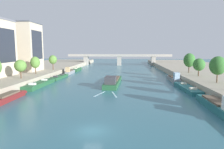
{
  "coord_description": "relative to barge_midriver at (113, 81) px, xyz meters",
  "views": [
    {
      "loc": [
        4.35,
        -24.78,
        10.9
      ],
      "look_at": [
        0.0,
        37.58,
        2.8
      ],
      "focal_mm": 31.37,
      "sensor_mm": 36.0,
      "label": 1
    }
  ],
  "objects": [
    {
      "name": "quay_right",
      "position": [
        40.43,
        19.78,
        0.11
      ],
      "size": [
        36.0,
        170.0,
        2.24
      ],
      "primitive_type": "cube",
      "color": "#A89E89",
      "rests_on": "ground"
    },
    {
      "name": "wake_behind_barge",
      "position": [
        -0.61,
        -13.52,
        -1.0
      ],
      "size": [
        5.59,
        6.03,
        0.03
      ],
      "color": "#A5D1DB",
      "rests_on": "ground"
    },
    {
      "name": "moored_boat_left_downstream",
      "position": [
        -21.54,
        -4.27,
        -0.37
      ],
      "size": [
        3.41,
        16.55,
        2.33
      ],
      "color": "#235633",
      "rests_on": "ground"
    },
    {
      "name": "building_left_middle",
      "position": [
        -38.76,
        16.26,
        10.84
      ],
      "size": [
        15.56,
        11.51,
        19.19
      ],
      "color": "beige",
      "rests_on": "quay_left"
    },
    {
      "name": "tree_right_by_lamp",
      "position": [
        27.44,
        4.45,
        4.97
      ],
      "size": [
        3.75,
        3.75,
        5.75
      ],
      "color": "brown",
      "rests_on": "quay_right"
    },
    {
      "name": "quay_left",
      "position": [
        -41.34,
        19.78,
        0.11
      ],
      "size": [
        36.0,
        170.0,
        2.24
      ],
      "primitive_type": "cube",
      "color": "#A89E89",
      "rests_on": "ground"
    },
    {
      "name": "moored_boat_right_downstream",
      "position": [
        20.48,
        -25.5,
        0.05
      ],
      "size": [
        3.23,
        15.14,
        3.57
      ],
      "color": "#23666B",
      "rests_on": "ground"
    },
    {
      "name": "moored_boat_left_lone",
      "position": [
        -20.88,
        24.82,
        -0.01
      ],
      "size": [
        2.33,
        11.3,
        3.36
      ],
      "color": "gray",
      "rests_on": "ground"
    },
    {
      "name": "moored_boat_left_gap_after",
      "position": [
        -21.31,
        -22.53,
        -0.02
      ],
      "size": [
        2.62,
        13.66,
        3.39
      ],
      "color": "maroon",
      "rests_on": "ground"
    },
    {
      "name": "moored_boat_right_lone",
      "position": [
        20.3,
        7.08,
        0.0
      ],
      "size": [
        2.21,
        12.19,
        3.44
      ],
      "color": "gray",
      "rests_on": "ground"
    },
    {
      "name": "moored_boat_left_far",
      "position": [
        -20.82,
        38.28,
        -0.34
      ],
      "size": [
        2.75,
        12.64,
        2.37
      ],
      "color": "#235633",
      "rests_on": "ground"
    },
    {
      "name": "bridge_far",
      "position": [
        -0.45,
        73.3,
        3.88
      ],
      "size": [
        69.77,
        4.4,
        7.51
      ],
      "color": "#9E998E",
      "rests_on": "ground"
    },
    {
      "name": "tree_right_midway",
      "position": [
        27.5,
        14.43,
        5.83
      ],
      "size": [
        4.12,
        4.12,
        7.17
      ],
      "color": "brown",
      "rests_on": "quay_right"
    },
    {
      "name": "tree_left_nearest",
      "position": [
        -27.31,
        -4.14,
        5.0
      ],
      "size": [
        3.47,
        3.47,
        5.57
      ],
      "color": "brown",
      "rests_on": "quay_left"
    },
    {
      "name": "tree_right_nearest",
      "position": [
        27.6,
        -8.11,
        5.7
      ],
      "size": [
        4.19,
        4.19,
        6.87
      ],
      "color": "brown",
      "rests_on": "quay_right"
    },
    {
      "name": "tree_left_third",
      "position": [
        -27.86,
        6.62,
        5.27
      ],
      "size": [
        3.22,
        3.22,
        6.08
      ],
      "color": "brown",
      "rests_on": "quay_left"
    },
    {
      "name": "moored_boat_left_midway",
      "position": [
        -21.05,
        11.38,
        -0.49
      ],
      "size": [
        3.18,
        13.26,
        2.08
      ],
      "color": "#235633",
      "rests_on": "ground"
    },
    {
      "name": "ground_plane",
      "position": [
        -0.45,
        -35.22,
        -1.01
      ],
      "size": [
        400.0,
        400.0,
        0.0
      ],
      "primitive_type": "plane",
      "color": "#336675"
    },
    {
      "name": "tree_left_second",
      "position": [
        -26.99,
        21.2,
        5.48
      ],
      "size": [
        3.34,
        3.34,
        6.13
      ],
      "color": "brown",
      "rests_on": "quay_left"
    },
    {
      "name": "barge_midriver",
      "position": [
        0.0,
        0.0,
        0.0
      ],
      "size": [
        4.88,
        21.12,
        3.34
      ],
      "color": "#235633",
      "rests_on": "ground"
    },
    {
      "name": "moored_boat_right_gap_after",
      "position": [
        20.47,
        -7.12,
        -0.46
      ],
      "size": [
        3.46,
        15.67,
        2.15
      ],
      "color": "#23666B",
      "rests_on": "ground"
    }
  ]
}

